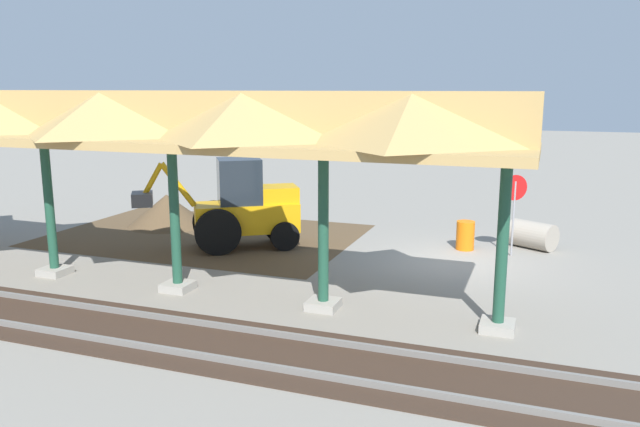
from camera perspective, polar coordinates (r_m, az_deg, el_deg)
The scene contains 9 objects.
ground_plane at distance 18.53m, azimuth 12.03°, elevation -4.36°, with size 120.00×120.00×0.00m, color gray.
dirt_work_zone at distance 21.71m, azimuth -10.50°, elevation -1.96°, with size 10.19×7.00×0.01m, color brown.
platform_canopy at distance 16.45m, azimuth -19.21°, elevation 8.05°, with size 20.48×3.20×4.90m.
rail_tracks at distance 11.50m, azimuth 6.48°, elevation -14.08°, with size 60.00×2.58×0.15m.
stop_sign at distance 19.28m, azimuth 17.36°, elevation 1.38°, with size 0.66×0.43×2.45m.
backhoe at distance 19.63m, azimuth -7.14°, elevation 0.52°, with size 4.80×3.74×2.82m.
dirt_mound at distance 23.57m, azimuth -13.74°, elevation -1.04°, with size 5.75×5.75×2.29m, color brown.
concrete_pipe at distance 20.66m, azimuth 18.84°, elevation -1.86°, with size 1.60×1.41×0.85m.
traffic_barrel at distance 19.92m, azimuth 13.14°, elevation -1.96°, with size 0.56×0.56×0.90m, color orange.
Camera 1 is at (-2.34, 17.69, 4.98)m, focal length 35.00 mm.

